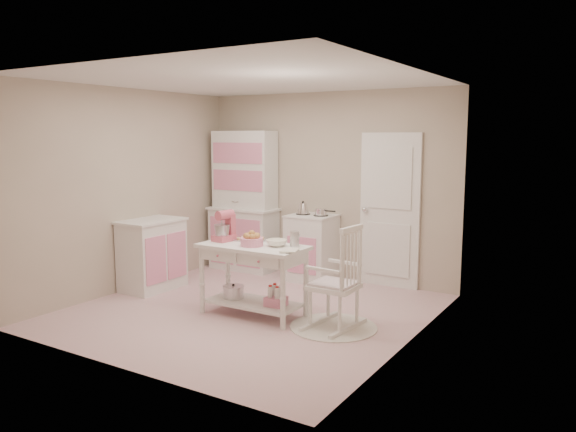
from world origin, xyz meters
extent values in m
plane|color=#C87D87|center=(0.00, 0.00, 0.00)|extent=(3.80, 3.80, 0.00)
cube|color=white|center=(0.00, 0.00, 2.60)|extent=(3.80, 3.80, 0.04)
cube|color=beige|center=(0.00, 1.90, 1.30)|extent=(3.80, 0.04, 2.60)
cube|color=beige|center=(0.00, -1.90, 1.30)|extent=(3.80, 0.04, 2.60)
cube|color=beige|center=(-1.90, 0.00, 1.30)|extent=(0.04, 3.80, 2.60)
cube|color=beige|center=(1.90, 0.00, 1.30)|extent=(0.04, 3.80, 2.60)
cube|color=white|center=(0.95, 1.87, 1.02)|extent=(0.82, 0.05, 2.04)
cube|color=white|center=(-1.28, 1.66, 1.04)|extent=(1.06, 0.50, 2.08)
cube|color=white|center=(-0.08, 1.61, 0.46)|extent=(0.62, 0.57, 0.92)
cube|color=white|center=(-1.63, 0.11, 0.46)|extent=(0.54, 0.84, 0.92)
cylinder|color=white|center=(1.08, 0.00, 0.01)|extent=(0.92, 0.92, 0.01)
cube|color=white|center=(1.08, 0.00, 0.55)|extent=(0.55, 0.76, 1.10)
cube|color=white|center=(0.13, -0.10, 0.40)|extent=(1.20, 0.60, 0.80)
cube|color=#CF576C|center=(-0.29, -0.08, 0.97)|extent=(0.23, 0.30, 0.34)
cube|color=silver|center=(-0.02, 0.08, 0.81)|extent=(0.34, 0.24, 0.02)
cylinder|color=pink|center=(0.15, -0.15, 0.85)|extent=(0.25, 0.25, 0.09)
imported|color=white|center=(0.39, -0.02, 0.84)|extent=(0.23, 0.23, 0.07)
cylinder|color=silver|center=(0.57, 0.06, 0.89)|extent=(0.10, 0.10, 0.17)
imported|color=white|center=(0.58, -0.22, 0.81)|extent=(0.23, 0.27, 0.02)
camera|label=1|loc=(3.64, -5.08, 1.99)|focal=35.00mm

